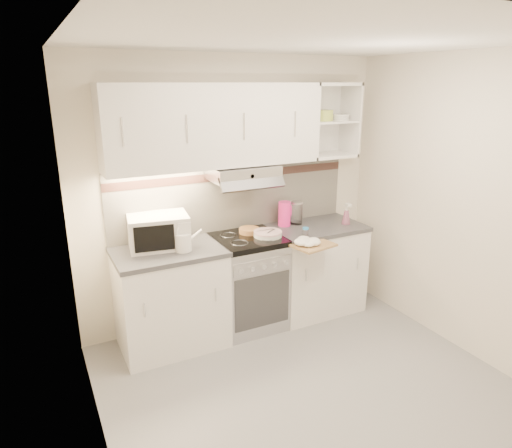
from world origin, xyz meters
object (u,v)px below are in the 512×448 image
(watering_can, at_px, (184,241))
(plate_stack, at_px, (268,234))
(spray_bottle, at_px, (346,215))
(glass_jar, at_px, (297,212))
(cutting_board, at_px, (311,244))
(pink_pitcher, at_px, (285,214))
(electric_range, at_px, (248,282))
(microwave, at_px, (159,231))

(watering_can, bearing_deg, plate_stack, -17.04)
(spray_bottle, bearing_deg, plate_stack, -176.67)
(glass_jar, distance_m, cutting_board, 0.55)
(pink_pitcher, bearing_deg, electric_range, -150.67)
(electric_range, distance_m, cutting_board, 0.72)
(microwave, height_order, glass_jar, microwave)
(pink_pitcher, distance_m, glass_jar, 0.14)
(plate_stack, bearing_deg, glass_jar, 25.78)
(watering_can, bearing_deg, cutting_board, -32.44)
(cutting_board, bearing_deg, microwave, 148.73)
(plate_stack, bearing_deg, spray_bottle, -1.14)
(electric_range, relative_size, pink_pitcher, 3.71)
(electric_range, height_order, plate_stack, plate_stack)
(cutting_board, bearing_deg, spray_bottle, 14.52)
(microwave, distance_m, spray_bottle, 1.85)
(microwave, bearing_deg, cutting_board, -12.18)
(plate_stack, relative_size, pink_pitcher, 1.07)
(microwave, xyz_separation_m, spray_bottle, (1.84, -0.20, -0.05))
(plate_stack, height_order, pink_pitcher, pink_pitcher)
(plate_stack, bearing_deg, microwave, 169.50)
(glass_jar, bearing_deg, watering_can, -170.00)
(watering_can, distance_m, spray_bottle, 1.68)
(electric_range, bearing_deg, glass_jar, 13.10)
(microwave, height_order, cutting_board, microwave)
(watering_can, relative_size, cutting_board, 0.77)
(plate_stack, relative_size, cutting_board, 0.73)
(microwave, distance_m, plate_stack, 0.99)
(microwave, distance_m, pink_pitcher, 1.26)
(electric_range, bearing_deg, spray_bottle, -4.79)
(electric_range, distance_m, glass_jar, 0.84)
(pink_pitcher, xyz_separation_m, cutting_board, (-0.02, -0.51, -0.15))
(microwave, xyz_separation_m, plate_stack, (0.96, -0.18, -0.12))
(cutting_board, bearing_deg, glass_jar, 62.19)
(spray_bottle, distance_m, cutting_board, 0.67)
(spray_bottle, bearing_deg, microwave, 178.39)
(electric_range, relative_size, microwave, 1.65)
(pink_pitcher, bearing_deg, spray_bottle, -9.07)
(microwave, bearing_deg, watering_can, -40.64)
(watering_can, bearing_deg, microwave, 113.13)
(plate_stack, distance_m, cutting_board, 0.41)
(electric_range, relative_size, plate_stack, 3.46)
(electric_range, distance_m, spray_bottle, 1.18)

